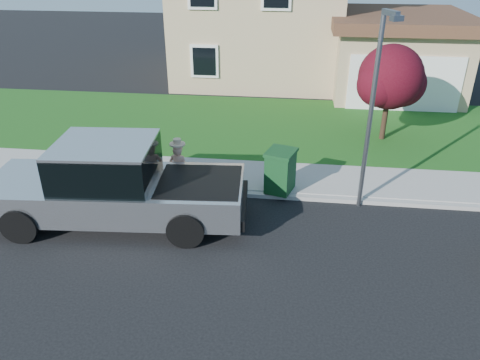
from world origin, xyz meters
name	(u,v)px	position (x,y,z in m)	size (l,w,h in m)	color
ground	(199,254)	(0.00, 0.00, 0.00)	(80.00, 80.00, 0.00)	black
curb	(253,195)	(1.00, 2.90, 0.06)	(40.00, 0.20, 0.12)	gray
sidewalk	(257,177)	(1.00, 4.00, 0.07)	(40.00, 2.00, 0.15)	gray
lawn	(267,126)	(1.00, 8.50, 0.05)	(40.00, 7.00, 0.10)	#184714
house	(286,15)	(1.31, 16.38, 3.17)	(14.00, 11.30, 6.85)	tan
pickup_truck	(114,186)	(-2.39, 1.21, 1.02)	(6.78, 2.77, 2.18)	black
woman	(179,170)	(-1.07, 2.65, 0.84)	(0.66, 0.52, 1.77)	tan
ornamental_tree	(391,80)	(5.29, 7.62, 2.26)	(2.46, 2.22, 3.38)	black
trash_bin	(280,171)	(1.73, 3.10, 0.77)	(0.97, 1.05, 1.23)	#103B19
street_lamp	(373,103)	(3.97, 2.70, 2.95)	(0.43, 0.66, 5.17)	slate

